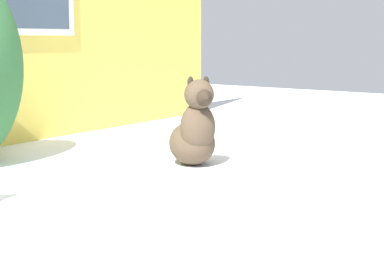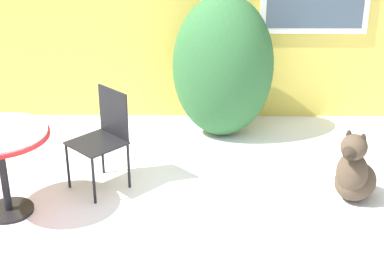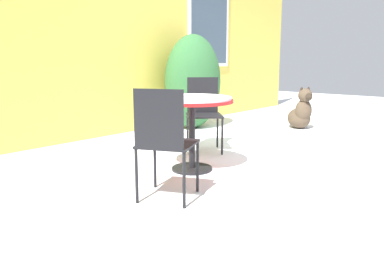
% 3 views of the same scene
% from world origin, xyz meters
% --- Properties ---
extents(ground_plane, '(16.00, 16.00, 0.00)m').
position_xyz_m(ground_plane, '(0.00, 0.00, 0.00)').
color(ground_plane, white).
extents(house_wall, '(8.00, 0.10, 2.78)m').
position_xyz_m(house_wall, '(0.07, 2.20, 1.41)').
color(house_wall, '#DBC14C').
rests_on(house_wall, ground_plane).
extents(shrub_left, '(1.03, 0.76, 1.49)m').
position_xyz_m(shrub_left, '(0.30, 1.69, 0.74)').
color(shrub_left, '#2D6033').
rests_on(shrub_left, ground_plane).
extents(patio_table, '(0.80, 0.80, 0.73)m').
position_xyz_m(patio_table, '(-1.51, 0.12, 0.61)').
color(patio_table, black).
rests_on(patio_table, ground_plane).
extents(patio_chair_near_table, '(0.58, 0.58, 0.88)m').
position_xyz_m(patio_chair_near_table, '(-0.77, 0.58, 0.49)').
color(patio_chair_near_table, black).
rests_on(patio_chair_near_table, ground_plane).
extents(patio_chair_far_side, '(0.55, 0.55, 0.88)m').
position_xyz_m(patio_chair_far_side, '(-2.27, -0.28, 0.49)').
color(patio_chair_far_side, black).
rests_on(patio_chair_far_side, ground_plane).
extents(dog, '(0.51, 0.57, 0.68)m').
position_xyz_m(dog, '(1.36, 0.33, 0.25)').
color(dog, '#4C3D2D').
rests_on(dog, ground_plane).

